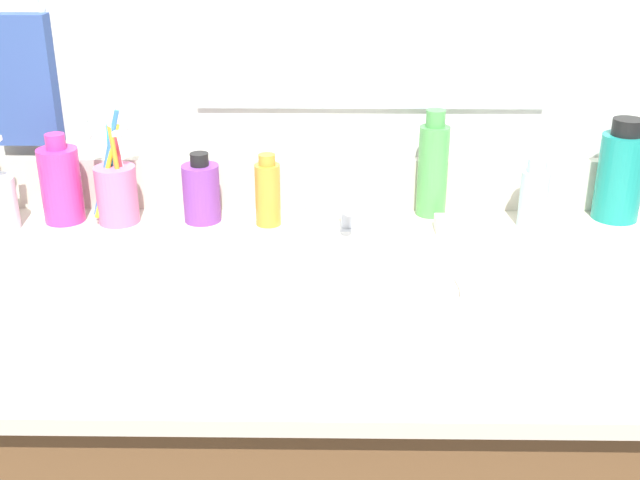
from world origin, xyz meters
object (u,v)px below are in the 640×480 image
Objects in this scene: faucet at (348,219)px; bottle_gel_clear at (534,196)px; soap_bar at (455,225)px; cup_pink at (116,190)px; bottle_mouthwash_teal at (620,174)px; bottle_oil_amber at (268,192)px; bottle_soap_pink at (61,183)px; bottle_cream_purple at (201,192)px; bottle_toner_green at (433,168)px; hand_towel at (22,80)px.

bottle_gel_clear is at bearing 7.76° from faucet.
cup_pink is at bearing 176.35° from soap_bar.
bottle_mouthwash_teal is 1.42× the size of bottle_oil_amber.
bottle_oil_amber is 0.25m from cup_pink.
bottle_soap_pink is at bearing 176.49° from soap_bar.
faucet is 0.83× the size of cup_pink.
bottle_gel_clear is at bearing -0.40° from bottle_oil_amber.
bottle_soap_pink is 0.66m from soap_bar.
bottle_cream_purple is (0.23, 0.00, -0.01)m from bottle_soap_pink.
bottle_oil_amber is at bearing 179.60° from bottle_gel_clear.
bottle_toner_green is at bearing 4.65° from cup_pink.
bottle_gel_clear is 0.17m from bottle_toner_green.
bottle_mouthwash_teal is 0.59m from bottle_oil_amber.
cup_pink is at bearing 179.18° from bottle_gel_clear.
cup_pink reaches higher than bottle_oil_amber.
bottle_mouthwash_teal reaches higher than soap_bar.
bottle_soap_pink is 1.28× the size of bottle_cream_purple.
bottle_cream_purple is at bearing 166.34° from faucet.
faucet is at bearing -6.68° from bottle_soap_pink.
bottle_oil_amber is at bearing -169.77° from bottle_toner_green.
bottle_gel_clear is 0.64× the size of bottle_toner_green.
bottle_soap_pink is 0.78× the size of cup_pink.
soap_bar is at bearing -5.92° from bottle_cream_purple.
cup_pink is (-0.84, -0.03, -0.02)m from bottle_mouthwash_teal.
bottle_gel_clear is 0.69m from cup_pink.
soap_bar is at bearing -3.51° from bottle_soap_pink.
cup_pink is 3.02× the size of soap_bar.
bottle_soap_pink is 2.37× the size of soap_bar.
bottle_soap_pink is at bearing -176.43° from bottle_toner_green.
bottle_oil_amber reaches higher than soap_bar.
bottle_toner_green reaches higher than soap_bar.
bottle_soap_pink is at bearing 178.15° from bottle_oil_amber.
bottle_toner_green is at bearing 5.18° from bottle_cream_purple.
bottle_mouthwash_teal is 1.46× the size of bottle_cream_purple.
hand_towel reaches higher than bottle_gel_clear.
cup_pink is (-0.14, -0.01, 0.00)m from bottle_cream_purple.
hand_towel is 1.45× the size of bottle_soap_pink.
cup_pink is (-0.53, -0.04, -0.03)m from bottle_toner_green.
bottle_oil_amber is (-0.28, -0.05, -0.03)m from bottle_toner_green.
bottle_mouthwash_teal is 0.90× the size of cup_pink.
bottle_toner_green is 1.51× the size of bottle_oil_amber.
bottle_gel_clear is 0.97× the size of bottle_oil_amber.
bottle_oil_amber is at bearing -7.42° from bottle_cream_purple.
bottle_mouthwash_teal reaches higher than bottle_soap_pink.
faucet is at bearing -174.86° from soap_bar.
bottle_mouthwash_teal is 0.95× the size of bottle_toner_green.
bottle_soap_pink is 0.35m from bottle_oil_amber.
cup_pink reaches higher than bottle_cream_purple.
bottle_soap_pink is at bearing -50.26° from hand_towel.
soap_bar is (0.31, -0.03, -0.04)m from bottle_oil_amber.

